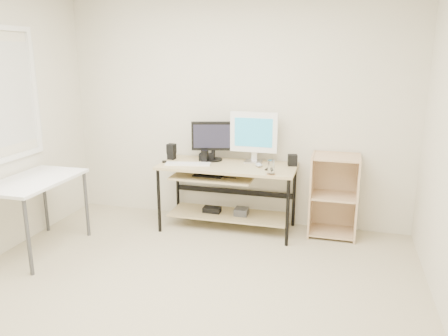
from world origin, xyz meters
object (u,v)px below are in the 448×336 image
at_px(white_imac, 254,134).
at_px(audio_controller, 205,157).
at_px(side_table, 34,187).
at_px(shelf_unit, 334,195).
at_px(desk, 225,183).
at_px(black_monitor, 213,138).

height_order(white_imac, audio_controller, white_imac).
bearing_deg(side_table, shelf_unit, 23.33).
height_order(desk, side_table, same).
distance_m(shelf_unit, audio_controller, 1.48).
xyz_separation_m(white_imac, audio_controller, (-0.52, -0.17, -0.26)).
relative_size(white_imac, audio_controller, 3.94).
height_order(shelf_unit, black_monitor, black_monitor).
bearing_deg(white_imac, side_table, -146.70).
distance_m(desk, audio_controller, 0.37).
relative_size(desk, side_table, 1.50).
distance_m(desk, side_table, 1.97).
bearing_deg(audio_controller, black_monitor, 77.09).
bearing_deg(white_imac, black_monitor, -175.14).
relative_size(black_monitor, white_imac, 0.86).
bearing_deg(audio_controller, white_imac, 28.98).
bearing_deg(black_monitor, desk, -53.92).
bearing_deg(side_table, audio_controller, 37.34).
bearing_deg(desk, audio_controller, 176.55).
bearing_deg(black_monitor, side_table, -155.64).
distance_m(desk, shelf_unit, 1.19).
relative_size(black_monitor, audio_controller, 3.38).
bearing_deg(black_monitor, audio_controller, -128.89).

